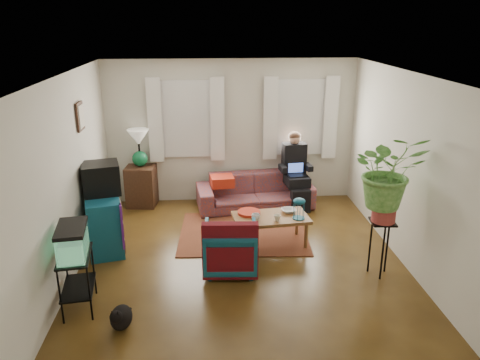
{
  "coord_description": "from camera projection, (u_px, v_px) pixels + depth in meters",
  "views": [
    {
      "loc": [
        -0.47,
        -5.8,
        3.26
      ],
      "look_at": [
        0.0,
        0.4,
        1.1
      ],
      "focal_mm": 35.0,
      "sensor_mm": 36.0,
      "label": 1
    }
  ],
  "objects": [
    {
      "name": "floor",
      "position": [
        242.0,
        263.0,
        6.57
      ],
      "size": [
        4.5,
        5.0,
        0.01
      ],
      "primitive_type": "cube",
      "color": "#4F2B14",
      "rests_on": "ground"
    },
    {
      "name": "ceiling",
      "position": [
        242.0,
        75.0,
        5.72
      ],
      "size": [
        4.5,
        5.0,
        0.01
      ],
      "primitive_type": "cube",
      "color": "white",
      "rests_on": "wall_back"
    },
    {
      "name": "wall_back",
      "position": [
        231.0,
        132.0,
        8.5
      ],
      "size": [
        4.5,
        0.01,
        2.6
      ],
      "primitive_type": "cube",
      "color": "silver",
      "rests_on": "floor"
    },
    {
      "name": "wall_front",
      "position": [
        267.0,
        274.0,
        3.79
      ],
      "size": [
        4.5,
        0.01,
        2.6
      ],
      "primitive_type": "cube",
      "color": "silver",
      "rests_on": "floor"
    },
    {
      "name": "wall_left",
      "position": [
        67.0,
        180.0,
        5.98
      ],
      "size": [
        0.01,
        5.0,
        2.6
      ],
      "primitive_type": "cube",
      "color": "silver",
      "rests_on": "floor"
    },
    {
      "name": "wall_right",
      "position": [
        408.0,
        172.0,
        6.3
      ],
      "size": [
        0.01,
        5.0,
        2.6
      ],
      "primitive_type": "cube",
      "color": "silver",
      "rests_on": "floor"
    },
    {
      "name": "window_left",
      "position": [
        187.0,
        119.0,
        8.34
      ],
      "size": [
        1.08,
        0.04,
        1.38
      ],
      "primitive_type": "cube",
      "color": "white",
      "rests_on": "wall_back"
    },
    {
      "name": "window_right",
      "position": [
        300.0,
        117.0,
        8.49
      ],
      "size": [
        1.08,
        0.04,
        1.38
      ],
      "primitive_type": "cube",
      "color": "white",
      "rests_on": "wall_back"
    },
    {
      "name": "curtains_left",
      "position": [
        186.0,
        120.0,
        8.26
      ],
      "size": [
        1.36,
        0.06,
        1.5
      ],
      "primitive_type": "cube",
      "color": "white",
      "rests_on": "wall_back"
    },
    {
      "name": "curtains_right",
      "position": [
        301.0,
        118.0,
        8.41
      ],
      "size": [
        1.36,
        0.06,
        1.5
      ],
      "primitive_type": "cube",
      "color": "white",
      "rests_on": "wall_back"
    },
    {
      "name": "picture_frame",
      "position": [
        81.0,
        116.0,
        6.57
      ],
      "size": [
        0.04,
        0.32,
        0.4
      ],
      "primitive_type": "cube",
      "color": "#3D2616",
      "rests_on": "wall_left"
    },
    {
      "name": "area_rug",
      "position": [
        243.0,
        233.0,
        7.48
      ],
      "size": [
        2.09,
        1.71,
        0.01
      ],
      "primitive_type": "cube",
      "rotation": [
        0.0,
        0.0,
        -0.06
      ],
      "color": "maroon",
      "rests_on": "floor"
    },
    {
      "name": "sofa",
      "position": [
        255.0,
        186.0,
        8.4
      ],
      "size": [
        2.13,
        1.02,
        0.81
      ],
      "primitive_type": "imported",
      "rotation": [
        0.0,
        0.0,
        0.11
      ],
      "color": "brown",
      "rests_on": "floor"
    },
    {
      "name": "seated_person",
      "position": [
        295.0,
        173.0,
        8.45
      ],
      "size": [
        0.58,
        0.68,
        1.23
      ],
      "primitive_type": null,
      "rotation": [
        0.0,
        0.0,
        0.11
      ],
      "color": "black",
      "rests_on": "sofa"
    },
    {
      "name": "side_table",
      "position": [
        142.0,
        185.0,
        8.52
      ],
      "size": [
        0.56,
        0.56,
        0.74
      ],
      "primitive_type": "cube",
      "rotation": [
        0.0,
        0.0,
        -0.11
      ],
      "color": "#402D18",
      "rests_on": "floor"
    },
    {
      "name": "table_lamp",
      "position": [
        139.0,
        149.0,
        8.29
      ],
      "size": [
        0.42,
        0.42,
        0.68
      ],
      "primitive_type": null,
      "rotation": [
        0.0,
        0.0,
        -0.11
      ],
      "color": "white",
      "rests_on": "side_table"
    },
    {
      "name": "dresser",
      "position": [
        104.0,
        222.0,
        6.88
      ],
      "size": [
        0.68,
        1.02,
        0.84
      ],
      "primitive_type": "cube",
      "rotation": [
        0.0,
        0.0,
        0.24
      ],
      "color": "#135273",
      "rests_on": "floor"
    },
    {
      "name": "crt_tv",
      "position": [
        101.0,
        178.0,
        6.75
      ],
      "size": [
        0.61,
        0.58,
        0.45
      ],
      "primitive_type": "cube",
      "rotation": [
        0.0,
        0.0,
        0.24
      ],
      "color": "black",
      "rests_on": "dresser"
    },
    {
      "name": "aquarium_stand",
      "position": [
        78.0,
        282.0,
        5.45
      ],
      "size": [
        0.43,
        0.67,
        0.7
      ],
      "primitive_type": "cube",
      "rotation": [
        0.0,
        0.0,
        0.13
      ],
      "color": "black",
      "rests_on": "floor"
    },
    {
      "name": "aquarium",
      "position": [
        72.0,
        241.0,
        5.27
      ],
      "size": [
        0.39,
        0.61,
        0.37
      ],
      "primitive_type": "cube",
      "rotation": [
        0.0,
        0.0,
        0.13
      ],
      "color": "#7FD899",
      "rests_on": "aquarium_stand"
    },
    {
      "name": "black_cat",
      "position": [
        121.0,
        315.0,
        5.16
      ],
      "size": [
        0.29,
        0.4,
        0.31
      ],
      "primitive_type": "ellipsoid",
      "rotation": [
        0.0,
        0.0,
        -0.15
      ],
      "color": "black",
      "rests_on": "floor"
    },
    {
      "name": "armchair",
      "position": [
        230.0,
        246.0,
        6.29
      ],
      "size": [
        0.74,
        0.7,
        0.72
      ],
      "primitive_type": "imported",
      "rotation": [
        0.0,
        0.0,
        3.08
      ],
      "color": "#135673",
      "rests_on": "floor"
    },
    {
      "name": "serape_throw",
      "position": [
        230.0,
        245.0,
        5.98
      ],
      "size": [
        0.73,
        0.21,
        0.59
      ],
      "primitive_type": "cube",
      "rotation": [
        0.0,
        0.0,
        -0.06
      ],
      "color": "#9E0A0A",
      "rests_on": "armchair"
    },
    {
      "name": "coffee_table",
      "position": [
        270.0,
        230.0,
        7.05
      ],
      "size": [
        1.17,
        0.72,
        0.46
      ],
      "primitive_type": "cube",
      "rotation": [
        0.0,
        0.0,
        0.1
      ],
      "color": "olive",
      "rests_on": "floor"
    },
    {
      "name": "cup_a",
      "position": [
        256.0,
        217.0,
        6.82
      ],
      "size": [
        0.14,
        0.14,
        0.1
      ],
      "primitive_type": "imported",
      "rotation": [
        0.0,
        0.0,
        0.1
      ],
      "color": "white",
      "rests_on": "coffee_table"
    },
    {
      "name": "cup_b",
      "position": [
        277.0,
        218.0,
        6.8
      ],
      "size": [
        0.11,
        0.11,
        0.09
      ],
      "primitive_type": "imported",
      "rotation": [
        0.0,
        0.0,
        0.1
      ],
      "color": "beige",
      "rests_on": "coffee_table"
    },
    {
      "name": "bowl",
      "position": [
        289.0,
        211.0,
        7.11
      ],
      "size": [
        0.24,
        0.24,
        0.05
      ],
      "primitive_type": "imported",
      "rotation": [
        0.0,
        0.0,
        0.1
      ],
      "color": "white",
      "rests_on": "coffee_table"
    },
    {
      "name": "snack_tray",
      "position": [
        249.0,
        212.0,
        7.06
      ],
      "size": [
        0.38,
        0.38,
        0.04
      ],
      "primitive_type": "cylinder",
      "rotation": [
        0.0,
        0.0,
        0.1
      ],
      "color": "#B21414",
      "rests_on": "coffee_table"
    },
    {
      "name": "birdcage",
      "position": [
        299.0,
        208.0,
        6.85
      ],
      "size": [
        0.2,
        0.2,
        0.32
      ],
      "primitive_type": null,
      "rotation": [
        0.0,
        0.0,
        0.1
      ],
      "color": "#115B6B",
      "rests_on": "coffee_table"
    },
    {
      "name": "plant_stand",
      "position": [
        380.0,
        248.0,
        6.17
      ],
      "size": [
        0.35,
        0.35,
        0.77
      ],
      "primitive_type": "cube",
      "rotation": [
        0.0,
        0.0,
        -0.09
      ],
      "color": "black",
      "rests_on": "floor"
    },
    {
      "name": "potted_plant",
      "position": [
        387.0,
        182.0,
        5.87
      ],
      "size": [
        0.95,
        0.84,
        0.98
      ],
      "primitive_type": "imported",
      "rotation": [
        0.0,
        0.0,
        -0.09
      ],
      "color": "#599947",
      "rests_on": "plant_stand"
    }
  ]
}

